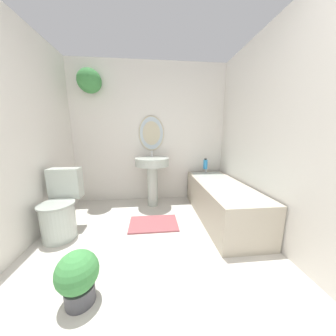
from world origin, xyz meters
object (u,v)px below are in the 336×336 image
object	(u,v)px
shampoo_bottle	(205,164)
potted_plant	(78,276)
bathtub	(221,200)
toilet	(61,209)
pedestal_sink	(152,170)

from	to	relation	value
shampoo_bottle	potted_plant	distance (m)	2.37
shampoo_bottle	bathtub	bearing A→B (deg)	-87.51
bathtub	shampoo_bottle	world-z (taller)	shampoo_bottle
toilet	shampoo_bottle	world-z (taller)	toilet
toilet	pedestal_sink	bearing A→B (deg)	34.86
pedestal_sink	bathtub	world-z (taller)	pedestal_sink
pedestal_sink	toilet	bearing A→B (deg)	-145.14
bathtub	shampoo_bottle	distance (m)	0.78
potted_plant	shampoo_bottle	bearing A→B (deg)	50.17
bathtub	pedestal_sink	bearing A→B (deg)	150.87
toilet	bathtub	size ratio (longest dim) A/B	0.49
pedestal_sink	potted_plant	bearing A→B (deg)	-108.19
shampoo_bottle	potted_plant	bearing A→B (deg)	-129.83
toilet	bathtub	bearing A→B (deg)	6.10
potted_plant	bathtub	bearing A→B (deg)	36.48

